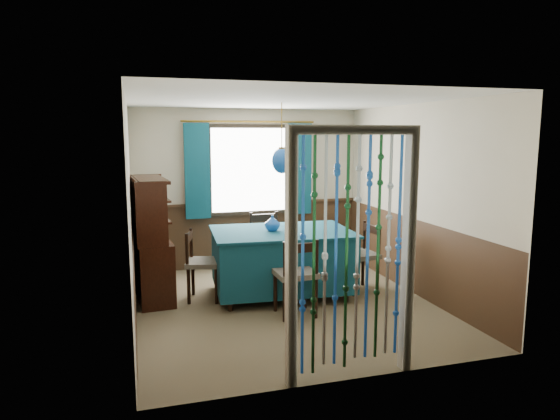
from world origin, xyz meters
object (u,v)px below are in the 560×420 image
object	(u,v)px
chair_left	(202,263)
chair_near	(296,275)
sideboard	(151,255)
vase_sideboard	(154,227)
pendant_lamp	(282,161)
chair_right	(361,255)
bowl_shelf	(156,218)
dining_table	(282,258)
vase_table	(272,224)
chair_far	(267,244)

from	to	relation	value
chair_left	chair_near	bearing A→B (deg)	62.40
sideboard	vase_sideboard	size ratio (longest dim) A/B	8.43
pendant_lamp	vase_sideboard	xyz separation A→B (m)	(-1.58, 0.65, -0.90)
sideboard	vase_sideboard	world-z (taller)	sideboard
sideboard	chair_near	bearing A→B (deg)	-41.51
chair_right	bowl_shelf	xyz separation A→B (m)	(-2.67, 0.21, 0.61)
dining_table	pendant_lamp	size ratio (longest dim) A/B	2.11
dining_table	vase_table	bearing A→B (deg)	174.94
chair_left	vase_table	distance (m)	1.04
chair_left	bowl_shelf	bearing A→B (deg)	-72.60
dining_table	vase_table	distance (m)	0.48
sideboard	pendant_lamp	distance (m)	2.09
chair_far	chair_right	world-z (taller)	chair_far
chair_far	vase_sideboard	size ratio (longest dim) A/B	5.20
bowl_shelf	vase_sideboard	size ratio (longest dim) A/B	1.26
chair_left	sideboard	distance (m)	0.68
pendant_lamp	vase_table	size ratio (longest dim) A/B	4.69
chair_left	bowl_shelf	xyz separation A→B (m)	(-0.55, -0.02, 0.62)
chair_right	vase_sideboard	xyz separation A→B (m)	(-2.67, 0.77, 0.38)
dining_table	bowl_shelf	bearing A→B (deg)	-179.22
chair_left	vase_sideboard	world-z (taller)	vase_sideboard
chair_near	bowl_shelf	world-z (taller)	bowl_shelf
sideboard	vase_table	size ratio (longest dim) A/B	8.23
pendant_lamp	vase_sideboard	bearing A→B (deg)	157.57
chair_right	pendant_lamp	size ratio (longest dim) A/B	1.04
vase_sideboard	chair_left	bearing A→B (deg)	-44.51
pendant_lamp	chair_left	bearing A→B (deg)	173.73
dining_table	vase_sideboard	world-z (taller)	vase_sideboard
dining_table	chair_far	world-z (taller)	chair_far
chair_right	bowl_shelf	world-z (taller)	bowl_shelf
chair_far	sideboard	size ratio (longest dim) A/B	0.62
chair_right	chair_left	bearing A→B (deg)	78.69
chair_left	sideboard	world-z (taller)	sideboard
pendant_lamp	chair_right	bearing A→B (deg)	-6.08
chair_near	sideboard	world-z (taller)	sideboard
bowl_shelf	chair_left	bearing A→B (deg)	2.51
chair_near	vase_sideboard	size ratio (longest dim) A/B	5.01
chair_left	vase_table	xyz separation A→B (m)	(0.91, -0.09, 0.48)
vase_table	bowl_shelf	bearing A→B (deg)	177.25
chair_left	chair_right	bearing A→B (deg)	98.73
sideboard	vase_table	bearing A→B (deg)	-18.90
chair_left	bowl_shelf	world-z (taller)	bowl_shelf
chair_near	sideboard	xyz separation A→B (m)	(-1.59, 1.19, 0.06)
chair_far	bowl_shelf	bearing A→B (deg)	21.43
chair_near	chair_right	distance (m)	1.32
chair_far	chair_right	bearing A→B (deg)	135.27
chair_near	vase_sideboard	bearing A→B (deg)	135.37
vase_sideboard	chair_right	bearing A→B (deg)	-16.08
chair_near	vase_sideboard	distance (m)	2.13
dining_table	bowl_shelf	size ratio (longest dim) A/B	8.04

